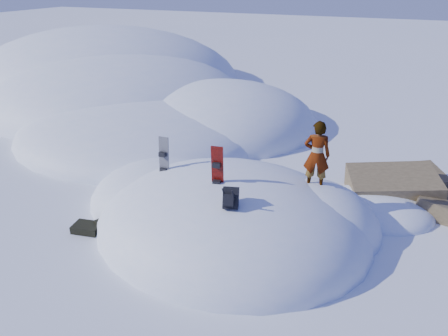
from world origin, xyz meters
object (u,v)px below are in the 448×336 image
at_px(snowboard_red, 217,175).
at_px(snowboard_dark, 164,164).
at_px(backpack, 230,198).
at_px(person, 317,155).

distance_m(snowboard_red, snowboard_dark, 1.90).
xyz_separation_m(snowboard_red, backpack, (0.64, -0.75, -0.09)).
bearing_deg(backpack, person, 40.71).
distance_m(snowboard_dark, person, 3.91).
relative_size(snowboard_red, person, 0.88).
bearing_deg(backpack, snowboard_red, 114.00).
bearing_deg(snowboard_dark, person, 10.99).
relative_size(snowboard_red, snowboard_dark, 1.02).
xyz_separation_m(snowboard_dark, backpack, (2.44, -1.33, 0.16)).
distance_m(backpack, person, 2.54).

